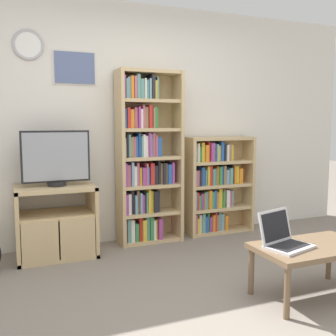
{
  "coord_description": "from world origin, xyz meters",
  "views": [
    {
      "loc": [
        -1.3,
        -2.3,
        1.33
      ],
      "look_at": [
        0.07,
        1.04,
        0.9
      ],
      "focal_mm": 42.0,
      "sensor_mm": 36.0,
      "label": 1
    }
  ],
  "objects_px": {
    "bookshelf_short": "(215,185)",
    "laptop": "(283,238)",
    "bookshelf_tall": "(145,161)",
    "coffee_table": "(311,251)",
    "tv_stand": "(56,221)",
    "television": "(56,158)"
  },
  "relations": [
    {
      "from": "bookshelf_tall",
      "to": "bookshelf_short",
      "type": "relative_size",
      "value": 1.63
    },
    {
      "from": "bookshelf_short",
      "to": "coffee_table",
      "type": "relative_size",
      "value": 1.33
    },
    {
      "from": "tv_stand",
      "to": "bookshelf_short",
      "type": "xyz_separation_m",
      "value": [
        1.86,
        0.16,
        0.22
      ]
    },
    {
      "from": "bookshelf_short",
      "to": "television",
      "type": "bearing_deg",
      "value": -175.62
    },
    {
      "from": "bookshelf_short",
      "to": "coffee_table",
      "type": "xyz_separation_m",
      "value": [
        -0.18,
        -1.82,
        -0.22
      ]
    },
    {
      "from": "bookshelf_tall",
      "to": "bookshelf_short",
      "type": "xyz_separation_m",
      "value": [
        0.89,
        0.02,
        -0.33
      ]
    },
    {
      "from": "bookshelf_short",
      "to": "laptop",
      "type": "relative_size",
      "value": 2.84
    },
    {
      "from": "laptop",
      "to": "television",
      "type": "bearing_deg",
      "value": 115.47
    },
    {
      "from": "bookshelf_tall",
      "to": "coffee_table",
      "type": "height_order",
      "value": "bookshelf_tall"
    },
    {
      "from": "tv_stand",
      "to": "bookshelf_tall",
      "type": "height_order",
      "value": "bookshelf_tall"
    },
    {
      "from": "tv_stand",
      "to": "bookshelf_tall",
      "type": "relative_size",
      "value": 0.4
    },
    {
      "from": "coffee_table",
      "to": "television",
      "type": "bearing_deg",
      "value": 134.56
    },
    {
      "from": "tv_stand",
      "to": "coffee_table",
      "type": "height_order",
      "value": "tv_stand"
    },
    {
      "from": "tv_stand",
      "to": "laptop",
      "type": "relative_size",
      "value": 1.87
    },
    {
      "from": "bookshelf_tall",
      "to": "bookshelf_short",
      "type": "height_order",
      "value": "bookshelf_tall"
    },
    {
      "from": "television",
      "to": "bookshelf_short",
      "type": "bearing_deg",
      "value": 4.38
    },
    {
      "from": "television",
      "to": "laptop",
      "type": "bearing_deg",
      "value": -48.58
    },
    {
      "from": "bookshelf_tall",
      "to": "coffee_table",
      "type": "xyz_separation_m",
      "value": [
        0.7,
        -1.8,
        -0.55
      ]
    },
    {
      "from": "bookshelf_short",
      "to": "coffee_table",
      "type": "distance_m",
      "value": 1.84
    },
    {
      "from": "coffee_table",
      "to": "laptop",
      "type": "xyz_separation_m",
      "value": [
        -0.22,
        0.06,
        0.11
      ]
    },
    {
      "from": "bookshelf_tall",
      "to": "coffee_table",
      "type": "distance_m",
      "value": 2.01
    },
    {
      "from": "bookshelf_short",
      "to": "coffee_table",
      "type": "height_order",
      "value": "bookshelf_short"
    }
  ]
}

